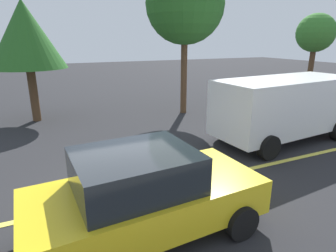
{
  "coord_description": "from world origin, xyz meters",
  "views": [
    {
      "loc": [
        -1.65,
        -5.59,
        3.46
      ],
      "look_at": [
        0.93,
        0.12,
        1.53
      ],
      "focal_mm": 30.21,
      "sensor_mm": 36.0,
      "label": 1
    }
  ],
  "objects_px": {
    "car_yellow_behind_van": "(144,194)",
    "tree_left_verge": "(25,35)",
    "tree_right_verge": "(185,4)",
    "tree_centre_verge": "(316,34)",
    "white_van": "(284,105)"
  },
  "relations": [
    {
      "from": "car_yellow_behind_van",
      "to": "tree_left_verge",
      "type": "height_order",
      "value": "tree_left_verge"
    },
    {
      "from": "car_yellow_behind_van",
      "to": "tree_right_verge",
      "type": "xyz_separation_m",
      "value": [
        4.82,
        7.79,
        4.11
      ]
    },
    {
      "from": "tree_centre_verge",
      "to": "tree_right_verge",
      "type": "height_order",
      "value": "tree_right_verge"
    },
    {
      "from": "tree_left_verge",
      "to": "tree_centre_verge",
      "type": "distance_m",
      "value": 16.58
    },
    {
      "from": "white_van",
      "to": "tree_left_verge",
      "type": "relative_size",
      "value": 1.07
    },
    {
      "from": "tree_right_verge",
      "to": "tree_left_verge",
      "type": "bearing_deg",
      "value": 168.04
    },
    {
      "from": "car_yellow_behind_van",
      "to": "tree_centre_verge",
      "type": "height_order",
      "value": "tree_centre_verge"
    },
    {
      "from": "white_van",
      "to": "tree_right_verge",
      "type": "relative_size",
      "value": 0.8
    },
    {
      "from": "white_van",
      "to": "tree_right_verge",
      "type": "height_order",
      "value": "tree_right_verge"
    },
    {
      "from": "tree_right_verge",
      "to": "tree_centre_verge",
      "type": "bearing_deg",
      "value": 7.01
    },
    {
      "from": "tree_left_verge",
      "to": "tree_right_verge",
      "type": "distance_m",
      "value": 6.86
    },
    {
      "from": "white_van",
      "to": "tree_left_verge",
      "type": "bearing_deg",
      "value": 141.28
    },
    {
      "from": "white_van",
      "to": "tree_right_verge",
      "type": "bearing_deg",
      "value": 105.25
    },
    {
      "from": "white_van",
      "to": "car_yellow_behind_van",
      "type": "height_order",
      "value": "white_van"
    },
    {
      "from": "car_yellow_behind_van",
      "to": "tree_left_verge",
      "type": "relative_size",
      "value": 0.86
    }
  ]
}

